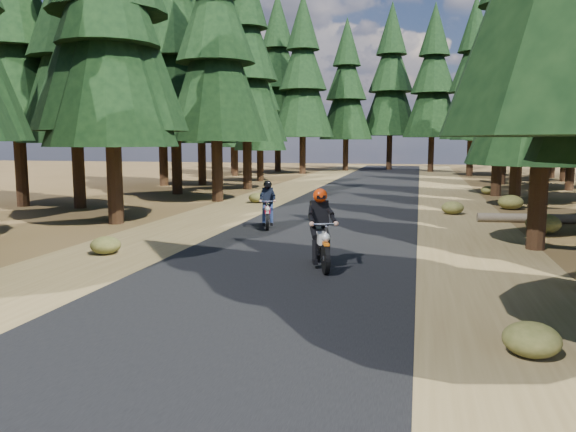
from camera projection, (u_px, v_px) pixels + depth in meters
The scene contains 9 objects.
ground at pixel (272, 276), 11.96m from camera, with size 120.00×120.00×0.00m, color #473519.
road at pixel (315, 237), 16.78m from camera, with size 6.00×100.00×0.01m, color black.
shoulder_l at pixel (172, 232), 17.82m from camera, with size 3.20×100.00×0.01m, color brown.
shoulder_r at pixel (476, 244), 15.74m from camera, with size 3.20×100.00×0.01m, color brown.
pine_forest at pixel (368, 50), 31.22m from camera, with size 34.59×55.08×16.32m.
log_near at pixel (557, 219), 19.66m from camera, with size 0.32×0.32×5.44m, color #4C4233.
understory_shrubs at pixel (447, 235), 15.57m from camera, with size 12.42×30.91×0.63m.
rider_lead at pixel (321, 242), 12.65m from camera, with size 1.21×2.09×1.79m.
rider_follow at pixel (268, 212), 18.49m from camera, with size 0.94×1.82×1.56m.
Camera 1 is at (3.00, -11.30, 2.86)m, focal length 35.00 mm.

